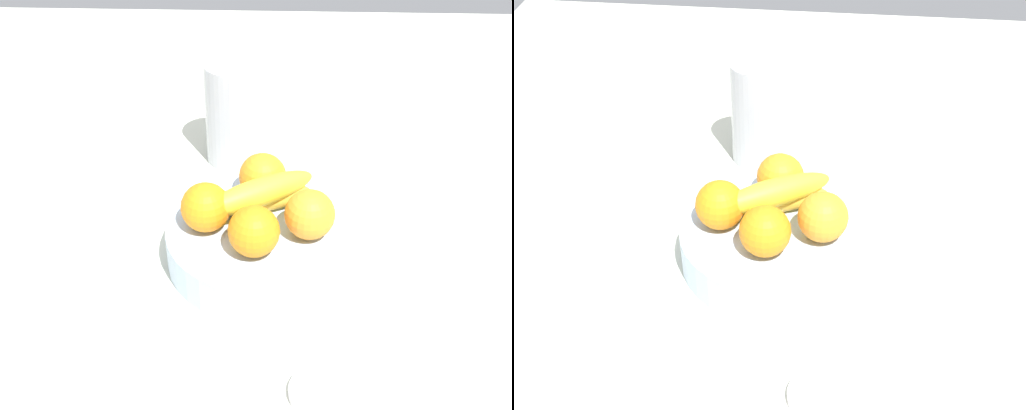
% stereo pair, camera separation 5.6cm
% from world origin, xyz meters
% --- Properties ---
extents(ground_plane, '(1.80, 1.40, 0.03)m').
position_xyz_m(ground_plane, '(0.00, 0.00, -0.01)').
color(ground_plane, beige).
extents(fruit_bowl, '(0.25, 0.25, 0.06)m').
position_xyz_m(fruit_bowl, '(0.01, -0.02, 0.03)').
color(fruit_bowl, '#ADC4DC').
rests_on(fruit_bowl, ground_plane).
extents(orange_front_left, '(0.07, 0.07, 0.07)m').
position_xyz_m(orange_front_left, '(-0.04, -0.01, 0.09)').
color(orange_front_left, orange).
rests_on(orange_front_left, fruit_bowl).
extents(orange_front_right, '(0.07, 0.07, 0.07)m').
position_xyz_m(orange_front_right, '(0.00, -0.09, 0.09)').
color(orange_front_right, orange).
rests_on(orange_front_right, fruit_bowl).
extents(orange_center, '(0.07, 0.07, 0.07)m').
position_xyz_m(orange_center, '(0.08, -0.02, 0.09)').
color(orange_center, orange).
rests_on(orange_center, fruit_bowl).
extents(orange_back_left, '(0.07, 0.07, 0.07)m').
position_xyz_m(orange_back_left, '(0.01, 0.05, 0.09)').
color(orange_back_left, orange).
rests_on(orange_back_left, fruit_bowl).
extents(banana_bunch, '(0.12, 0.18, 0.06)m').
position_xyz_m(banana_bunch, '(0.04, -0.02, 0.09)').
color(banana_bunch, yellow).
rests_on(banana_bunch, fruit_bowl).
extents(thermos_tumbler, '(0.09, 0.09, 0.18)m').
position_xyz_m(thermos_tumbler, '(0.27, 0.03, 0.09)').
color(thermos_tumbler, '#AFB2BB').
rests_on(thermos_tumbler, ground_plane).
extents(jar_lid, '(0.07, 0.07, 0.01)m').
position_xyz_m(jar_lid, '(-0.22, -0.10, 0.01)').
color(jar_lid, white).
rests_on(jar_lid, ground_plane).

